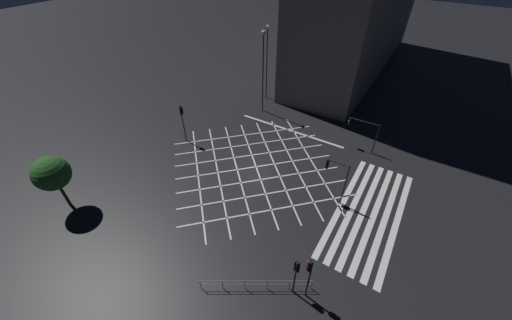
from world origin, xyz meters
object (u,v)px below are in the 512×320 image
traffic_light_se_cross (361,127)px  street_lamp_west (267,55)px  street_tree_near (51,174)px  traffic_light_sw_cross (309,272)px  street_lamp_east (263,59)px  traffic_light_median_south (336,172)px  traffic_light_median_north (182,117)px  traffic_light_sw_main (297,271)px

traffic_light_se_cross → street_lamp_west: street_lamp_west is taller
traffic_light_se_cross → street_tree_near: 28.61m
traffic_light_sw_cross → traffic_light_se_cross: 18.07m
street_lamp_east → street_tree_near: bearing=165.9°
traffic_light_median_south → street_lamp_east: 17.22m
traffic_light_se_cross → street_lamp_east: street_lamp_east is taller
traffic_light_sw_cross → street_lamp_west: size_ratio=0.42×
traffic_light_sw_cross → traffic_light_se_cross: traffic_light_sw_cross is taller
traffic_light_sw_cross → street_lamp_west: 28.28m
street_lamp_east → street_lamp_west: bearing=22.8°
traffic_light_sw_cross → street_lamp_west: bearing=-54.6°
traffic_light_sw_cross → street_tree_near: size_ratio=0.78×
traffic_light_median_north → street_lamp_east: 11.72m
traffic_light_sw_cross → street_lamp_east: bearing=-52.7°
traffic_light_median_south → traffic_light_median_north: traffic_light_median_north is taller
traffic_light_sw_cross → street_tree_near: bearing=9.9°
traffic_light_se_cross → traffic_light_median_south: bearing=91.8°
street_lamp_east → street_tree_near: street_lamp_east is taller
street_lamp_west → traffic_light_sw_cross: bearing=-144.6°
traffic_light_median_south → traffic_light_sw_cross: (-9.12, -1.65, -0.27)m
traffic_light_se_cross → traffic_light_median_north: bearing=28.1°
traffic_light_sw_cross → traffic_light_se_cross: (17.97, 1.92, -0.27)m
traffic_light_median_north → street_lamp_east: size_ratio=0.44×
street_lamp_west → street_tree_near: street_lamp_west is taller
traffic_light_median_south → traffic_light_sw_main: traffic_light_median_south is taller
traffic_light_sw_main → street_lamp_west: size_ratio=0.36×
traffic_light_se_cross → street_lamp_east: (1.54, 12.94, 4.26)m
traffic_light_se_cross → street_lamp_west: 15.57m
traffic_light_sw_cross → traffic_light_median_south: bearing=-79.7°
traffic_light_sw_cross → street_lamp_east: street_lamp_east is taller
traffic_light_median_south → street_tree_near: street_tree_near is taller
traffic_light_median_north → traffic_light_sw_cross: size_ratio=1.09×
street_lamp_east → street_tree_near: (-23.11, 5.82, -3.13)m
traffic_light_sw_main → street_lamp_west: (23.03, 15.56, 3.52)m
traffic_light_median_south → street_tree_near: size_ratio=0.84×
traffic_light_median_south → traffic_light_se_cross: 8.87m
traffic_light_median_south → traffic_light_sw_main: bearing=95.6°
traffic_light_se_cross → street_lamp_east: 13.71m
street_lamp_east → street_tree_near: 24.04m
street_lamp_east → traffic_light_median_south: bearing=-128.2°
street_tree_near → street_lamp_west: bearing=-9.4°
traffic_light_median_south → street_lamp_west: (13.79, 14.64, 2.85)m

